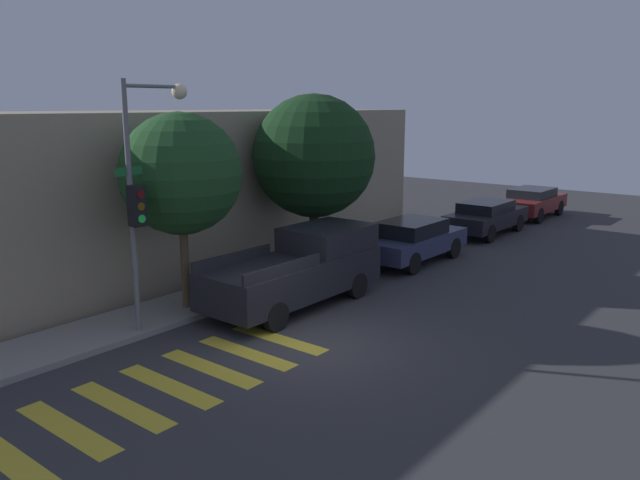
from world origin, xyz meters
name	(u,v)px	position (x,y,z in m)	size (l,w,h in m)	color
ground_plane	(310,345)	(0.00, 0.00, 0.00)	(60.00, 60.00, 0.00)	#333335
sidewalk	(187,305)	(0.00, 4.18, 0.07)	(26.00, 1.96, 0.14)	gray
building_row	(88,198)	(0.00, 8.56, 2.51)	(26.00, 6.00, 5.01)	gray
crosswalk	(169,386)	(-3.23, 0.80, 0.00)	(6.63, 2.60, 0.00)	gold
traffic_light_pole	(145,178)	(-1.66, 3.37, 3.62)	(2.01, 0.56, 5.76)	slate
pickup_truck	(301,268)	(2.16, 2.10, 0.98)	(5.31, 1.99, 1.94)	black
sedan_near_corner	(412,240)	(7.95, 2.10, 0.77)	(4.46, 1.86, 1.44)	#2D3351
sedan_middle	(486,216)	(13.86, 2.10, 0.75)	(4.60, 1.79, 1.38)	black
sedan_far_end	(532,201)	(19.00, 2.10, 0.76)	(4.41, 1.87, 1.38)	maroon
tree_near_corner	(181,174)	(-0.21, 3.92, 3.55)	(3.01, 3.01, 5.06)	brown
tree_midblock	(314,156)	(4.95, 3.92, 3.66)	(3.79, 3.79, 5.56)	#42301E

